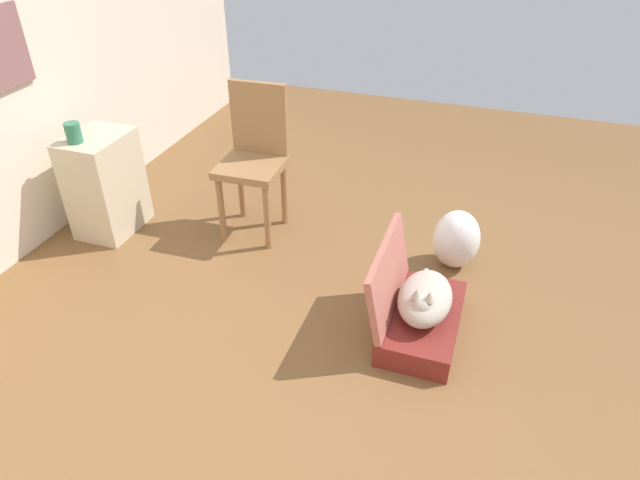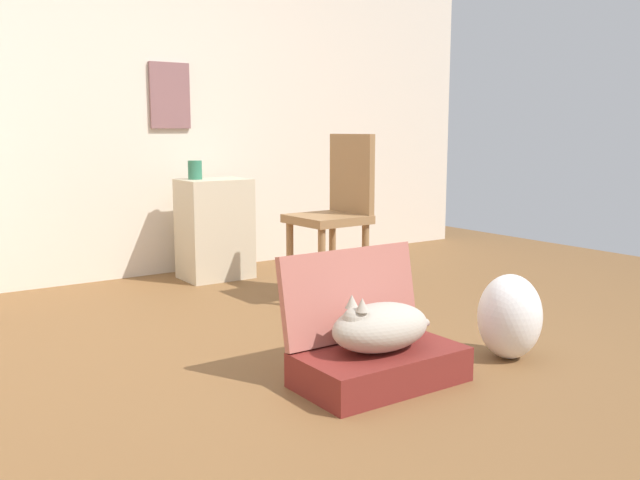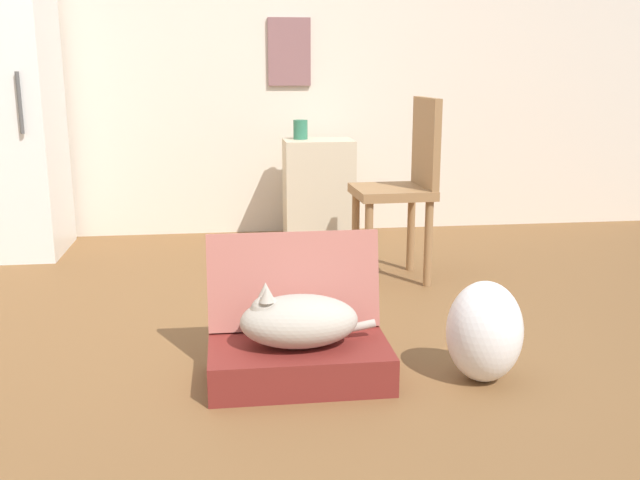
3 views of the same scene
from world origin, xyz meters
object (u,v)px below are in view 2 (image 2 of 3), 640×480
object	(u,v)px
vase_tall	(195,170)
chair	(337,210)
cat	(379,327)
side_table	(215,229)
plastic_bag_white	(510,316)
suitcase_base	(380,367)

from	to	relation	value
vase_tall	chair	bearing A→B (deg)	-65.06
cat	side_table	distance (m)	2.27
plastic_bag_white	vase_tall	world-z (taller)	vase_tall
suitcase_base	plastic_bag_white	distance (m)	0.70
suitcase_base	chair	bearing A→B (deg)	61.02
cat	chair	xyz separation A→B (m)	(0.72, 1.28, 0.31)
vase_tall	side_table	bearing A→B (deg)	-22.29
cat	side_table	xyz separation A→B (m)	(0.37, 2.24, 0.10)
side_table	plastic_bag_white	bearing A→B (deg)	-81.93
suitcase_base	cat	world-z (taller)	cat
suitcase_base	chair	world-z (taller)	chair
cat	side_table	bearing A→B (deg)	80.66
plastic_bag_white	vase_tall	distance (m)	2.47
suitcase_base	cat	xyz separation A→B (m)	(-0.01, 0.00, 0.17)
cat	vase_tall	distance (m)	2.36
chair	vase_tall	bearing A→B (deg)	-157.19
side_table	chair	size ratio (longest dim) A/B	0.69
cat	vase_tall	world-z (taller)	vase_tall
chair	side_table	bearing A→B (deg)	-161.92
suitcase_base	chair	xyz separation A→B (m)	(0.71, 1.28, 0.48)
side_table	vase_tall	distance (m)	0.43
suitcase_base	vase_tall	size ratio (longest dim) A/B	5.32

